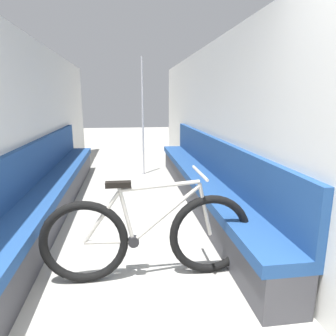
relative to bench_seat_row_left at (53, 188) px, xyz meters
The scene contains 6 objects.
wall_left 0.86m from the bench_seat_row_left, behind, with size 0.10×9.32×2.28m, color silver.
wall_right 2.45m from the bench_seat_row_left, ahead, with size 0.10×9.32×2.28m, color silver.
bench_seat_row_left is the anchor object (origin of this frame).
bench_seat_row_right 2.07m from the bench_seat_row_left, ahead, with size 0.43×4.91×0.96m.
bicycle 2.11m from the bench_seat_row_left, 56.63° to the right, with size 1.75×0.46×0.91m.
grab_pole_near 2.41m from the bench_seat_row_left, 54.11° to the left, with size 0.08×0.08×2.26m.
Camera 1 is at (-0.03, -1.01, 1.48)m, focal length 32.00 mm.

